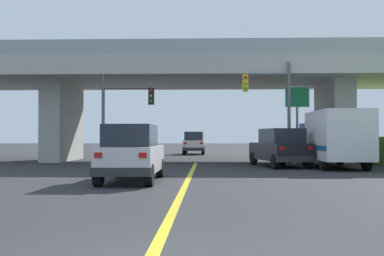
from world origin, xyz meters
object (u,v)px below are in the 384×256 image
at_px(box_truck, 334,138).
at_px(sedan_oncoming, 194,143).
at_px(suv_lead, 132,153).
at_px(traffic_signal_nearside, 274,100).
at_px(suv_crossing, 280,148).
at_px(traffic_signal_farside, 121,108).
at_px(highway_sign, 297,106).

relative_size(box_truck, sedan_oncoming, 1.52).
distance_m(suv_lead, traffic_signal_nearside, 12.02).
bearing_deg(box_truck, suv_lead, -139.10).
relative_size(suv_crossing, box_truck, 0.74).
bearing_deg(suv_lead, traffic_signal_nearside, 57.22).
distance_m(sedan_oncoming, traffic_signal_nearside, 17.48).
relative_size(box_truck, traffic_signal_farside, 1.33).
bearing_deg(suv_lead, traffic_signal_farside, 102.45).
distance_m(suv_lead, suv_crossing, 10.84).
distance_m(box_truck, sedan_oncoming, 20.05).
bearing_deg(traffic_signal_farside, box_truck, -11.10).
bearing_deg(sedan_oncoming, box_truck, -67.23).
xyz_separation_m(suv_lead, traffic_signal_farside, (-2.25, 10.19, 2.21)).
xyz_separation_m(box_truck, traffic_signal_farside, (-11.42, 2.24, 1.69)).
bearing_deg(suv_crossing, sedan_oncoming, 94.57).
xyz_separation_m(suv_lead, highway_sign, (7.91, 11.30, 2.40)).
bearing_deg(traffic_signal_nearside, highway_sign, 42.53).
height_order(box_truck, traffic_signal_farside, traffic_signal_farside).
relative_size(sedan_oncoming, traffic_signal_farside, 0.87).
bearing_deg(traffic_signal_nearside, box_truck, -34.17).
distance_m(suv_crossing, highway_sign, 3.82).
bearing_deg(suv_lead, box_truck, 40.90).
height_order(sedan_oncoming, traffic_signal_farside, traffic_signal_farside).
xyz_separation_m(suv_lead, traffic_signal_nearside, (6.35, 9.86, 2.61)).
distance_m(suv_crossing, sedan_oncoming, 18.47).
bearing_deg(suv_lead, suv_crossing, 53.12).
relative_size(suv_crossing, highway_sign, 1.09).
bearing_deg(box_truck, sedan_oncoming, 112.77).
xyz_separation_m(suv_crossing, box_truck, (2.66, -0.73, 0.52)).
bearing_deg(traffic_signal_farside, suv_lead, -77.55).
relative_size(suv_lead, traffic_signal_farside, 0.90).
height_order(suv_lead, highway_sign, highway_sign).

